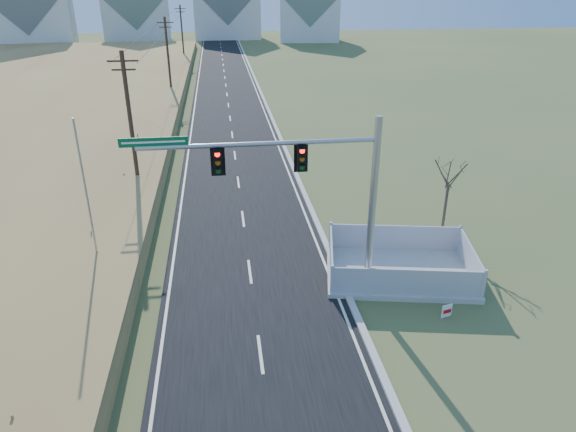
{
  "coord_description": "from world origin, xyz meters",
  "views": [
    {
      "loc": [
        -1.0,
        -17.2,
        12.76
      ],
      "look_at": [
        1.69,
        2.87,
        3.4
      ],
      "focal_mm": 32.0,
      "sensor_mm": 36.0,
      "label": 1
    }
  ],
  "objects_px": {
    "flagpole": "(91,218)",
    "fence_enclosure": "(399,269)",
    "traffic_signal_mast": "(327,196)",
    "open_sign": "(447,311)",
    "bare_tree": "(450,173)"
  },
  "relations": [
    {
      "from": "traffic_signal_mast",
      "to": "flagpole",
      "type": "height_order",
      "value": "traffic_signal_mast"
    },
    {
      "from": "traffic_signal_mast",
      "to": "fence_enclosure",
      "type": "relative_size",
      "value": 1.34
    },
    {
      "from": "open_sign",
      "to": "flagpole",
      "type": "relative_size",
      "value": 0.08
    },
    {
      "from": "fence_enclosure",
      "to": "traffic_signal_mast",
      "type": "bearing_deg",
      "value": -149.37
    },
    {
      "from": "bare_tree",
      "to": "flagpole",
      "type": "bearing_deg",
      "value": -175.26
    },
    {
      "from": "traffic_signal_mast",
      "to": "flagpole",
      "type": "xyz_separation_m",
      "value": [
        -10.09,
        3.11,
        -1.83
      ]
    },
    {
      "from": "flagpole",
      "to": "bare_tree",
      "type": "xyz_separation_m",
      "value": [
        17.43,
        1.45,
        0.81
      ]
    },
    {
      "from": "traffic_signal_mast",
      "to": "fence_enclosure",
      "type": "distance_m",
      "value": 6.16
    },
    {
      "from": "traffic_signal_mast",
      "to": "bare_tree",
      "type": "relative_size",
      "value": 2.12
    },
    {
      "from": "flagpole",
      "to": "fence_enclosure",
      "type": "bearing_deg",
      "value": -7.03
    },
    {
      "from": "traffic_signal_mast",
      "to": "open_sign",
      "type": "distance_m",
      "value": 6.91
    },
    {
      "from": "flagpole",
      "to": "bare_tree",
      "type": "distance_m",
      "value": 17.51
    },
    {
      "from": "fence_enclosure",
      "to": "bare_tree",
      "type": "height_order",
      "value": "bare_tree"
    },
    {
      "from": "traffic_signal_mast",
      "to": "open_sign",
      "type": "bearing_deg",
      "value": -24.36
    },
    {
      "from": "traffic_signal_mast",
      "to": "open_sign",
      "type": "height_order",
      "value": "traffic_signal_mast"
    }
  ]
}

